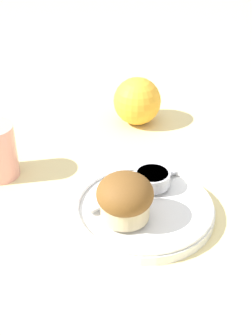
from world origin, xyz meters
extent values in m
plane|color=beige|center=(0.00, 0.00, 0.00)|extent=(3.00, 3.00, 0.00)
cylinder|color=white|center=(0.01, -0.01, 0.01)|extent=(0.20, 0.20, 0.01)
torus|color=white|center=(0.01, -0.01, 0.02)|extent=(0.19, 0.19, 0.01)
cylinder|color=beige|center=(-0.03, -0.02, 0.04)|extent=(0.06, 0.06, 0.03)
ellipsoid|color=brown|center=(-0.03, -0.02, 0.06)|extent=(0.07, 0.07, 0.05)
cylinder|color=silver|center=(0.04, 0.02, 0.03)|extent=(0.05, 0.05, 0.02)
cylinder|color=white|center=(0.04, 0.02, 0.04)|extent=(0.05, 0.05, 0.00)
sphere|color=maroon|center=(0.00, 0.02, 0.03)|extent=(0.02, 0.02, 0.02)
sphere|color=maroon|center=(0.01, 0.02, 0.03)|extent=(0.02, 0.02, 0.02)
cube|color=#B7B7BC|center=(0.01, 0.02, 0.02)|extent=(0.16, 0.04, 0.00)
sphere|color=#F4A82D|center=(0.14, 0.22, 0.04)|extent=(0.09, 0.09, 0.09)
camera|label=1|loc=(-0.26, -0.44, 0.42)|focal=50.00mm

